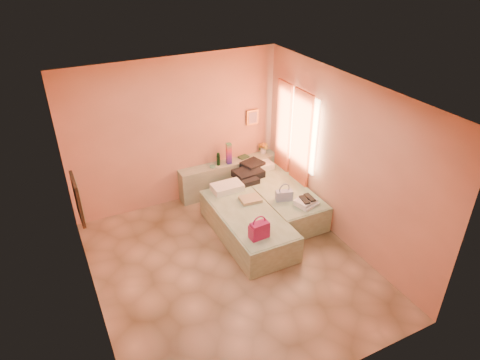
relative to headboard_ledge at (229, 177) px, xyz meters
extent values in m
plane|color=tan|center=(-0.98, -2.10, -0.33)|extent=(4.50, 4.50, 0.00)
cube|color=#E89B7C|center=(-0.98, 0.15, 1.07)|extent=(4.00, 0.02, 2.80)
cube|color=#E89B7C|center=(-2.98, -2.10, 1.07)|extent=(0.02, 4.50, 2.80)
cube|color=#E89B7C|center=(1.02, -2.10, 1.07)|extent=(0.02, 4.50, 2.80)
cube|color=silver|center=(-0.98, -2.10, 2.47)|extent=(4.00, 4.50, 0.02)
cube|color=beige|center=(1.00, -0.85, 1.18)|extent=(0.02, 1.10, 1.40)
cube|color=#DD5A35|center=(0.96, -1.00, 0.82)|extent=(0.05, 0.55, 2.20)
cube|color=#DD5A35|center=(0.96, -0.40, 0.82)|extent=(0.05, 0.45, 2.20)
cube|color=black|center=(-2.95, -1.70, 1.28)|extent=(0.04, 0.50, 0.60)
cube|color=#AD7A39|center=(0.57, 0.12, 1.12)|extent=(0.25, 0.04, 0.30)
cube|color=#A7B191|center=(0.00, 0.00, 0.00)|extent=(2.05, 0.30, 0.65)
cube|color=#ACC9A2|center=(-0.38, -1.52, -0.08)|extent=(0.91, 2.01, 0.50)
cube|color=#ACC9A2|center=(0.52, -1.05, -0.08)|extent=(0.91, 2.01, 0.50)
cylinder|color=#14381A|center=(-0.23, -0.01, 0.45)|extent=(0.09, 0.09, 0.25)
cube|color=#A2144F|center=(-0.02, -0.04, 0.54)|extent=(0.10, 0.10, 0.43)
cylinder|color=#519574|center=(-0.37, -0.04, 0.34)|extent=(0.15, 0.15, 0.03)
cube|color=#284C2E|center=(0.35, 0.05, 0.34)|extent=(0.22, 0.18, 0.03)
cube|color=white|center=(0.80, 0.05, 0.46)|extent=(0.21, 0.21, 0.27)
cube|color=#A2144F|center=(-0.53, -2.20, 0.31)|extent=(0.31, 0.18, 0.28)
cube|color=tan|center=(-0.17, -1.22, 0.20)|extent=(0.38, 0.31, 0.06)
cube|color=black|center=(0.24, -0.45, 0.26)|extent=(0.66, 0.66, 0.18)
cube|color=#445EA4|center=(0.37, -1.47, 0.27)|extent=(0.31, 0.20, 0.19)
cube|color=white|center=(0.64, -1.78, 0.23)|extent=(0.41, 0.38, 0.10)
cube|color=black|center=(0.66, -1.77, 0.29)|extent=(0.23, 0.29, 0.03)
camera|label=1|loc=(-3.15, -6.77, 4.24)|focal=32.00mm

